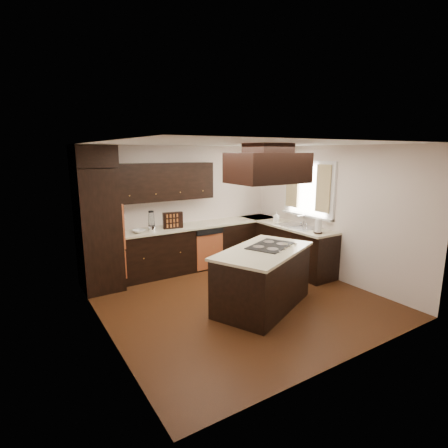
{
  "coord_description": "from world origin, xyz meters",
  "views": [
    {
      "loc": [
        -3.07,
        -4.42,
        2.39
      ],
      "look_at": [
        0.1,
        0.6,
        1.15
      ],
      "focal_mm": 28.0,
      "sensor_mm": 36.0,
      "label": 1
    }
  ],
  "objects": [
    {
      "name": "curtain_left",
      "position": [
        2.01,
        0.13,
        1.7
      ],
      "size": [
        0.02,
        0.34,
        0.9
      ],
      "primitive_type": "cube",
      "color": "beige",
      "rests_on": "wall_right"
    },
    {
      "name": "floor",
      "position": [
        0.0,
        0.0,
        -0.01
      ],
      "size": [
        4.2,
        4.2,
        0.02
      ],
      "primitive_type": "cube",
      "color": "#502A12",
      "rests_on": "ground"
    },
    {
      "name": "curtain_right",
      "position": [
        2.01,
        0.97,
        1.7
      ],
      "size": [
        0.02,
        0.34,
        0.9
      ],
      "primitive_type": "cube",
      "color": "beige",
      "rests_on": "wall_right"
    },
    {
      "name": "base_cabinets_right",
      "position": [
        1.8,
        0.9,
        0.44
      ],
      "size": [
        0.6,
        2.4,
        0.88
      ],
      "primitive_type": "cube",
      "color": "black",
      "rests_on": "floor"
    },
    {
      "name": "dishwasher_front",
      "position": [
        0.33,
        1.5,
        0.4
      ],
      "size": [
        0.6,
        0.05,
        0.72
      ],
      "primitive_type": "cube",
      "color": "#BF5C31",
      "rests_on": "floor"
    },
    {
      "name": "ceiling",
      "position": [
        0.0,
        0.0,
        2.51
      ],
      "size": [
        4.2,
        4.2,
        0.02
      ],
      "primitive_type": "cube",
      "color": "silver",
      "rests_on": "ground"
    },
    {
      "name": "sink_rim",
      "position": [
        1.8,
        0.55,
        0.92
      ],
      "size": [
        0.52,
        0.84,
        0.01
      ],
      "primitive_type": "cube",
      "color": "silver",
      "rests_on": "countertop_right"
    },
    {
      "name": "wall_oven_face",
      "position": [
        -1.43,
        1.71,
        1.12
      ],
      "size": [
        0.05,
        0.62,
        0.78
      ],
      "primitive_type": "cube",
      "color": "#BF5C31",
      "rests_on": "oven_column"
    },
    {
      "name": "hood_duct",
      "position": [
        0.1,
        -0.55,
        2.44
      ],
      "size": [
        0.55,
        0.5,
        0.13
      ],
      "primitive_type": "cube",
      "color": "black",
      "rests_on": "ceiling"
    },
    {
      "name": "upper_cabinets",
      "position": [
        -0.43,
        1.93,
        1.81
      ],
      "size": [
        2.0,
        0.34,
        0.72
      ],
      "primitive_type": "cube",
      "color": "black",
      "rests_on": "wall_back"
    },
    {
      "name": "paper_towel",
      "position": [
        1.7,
        -0.09,
        1.06
      ],
      "size": [
        0.15,
        0.15,
        0.27
      ],
      "primitive_type": "cylinder",
      "rotation": [
        0.0,
        0.0,
        0.28
      ],
      "color": "white",
      "rests_on": "countertop_right"
    },
    {
      "name": "spice_rack",
      "position": [
        -0.37,
        1.72,
        1.08
      ],
      "size": [
        0.39,
        0.16,
        0.32
      ],
      "primitive_type": "cube",
      "rotation": [
        0.0,
        0.0,
        -0.18
      ],
      "color": "black",
      "rests_on": "countertop_back"
    },
    {
      "name": "window_frame",
      "position": [
        2.07,
        0.55,
        1.65
      ],
      "size": [
        0.06,
        1.32,
        1.12
      ],
      "primitive_type": "cube",
      "color": "white",
      "rests_on": "wall_right"
    },
    {
      "name": "island",
      "position": [
        0.18,
        -0.41,
        0.44
      ],
      "size": [
        1.88,
        1.51,
        0.88
      ],
      "primitive_type": "cube",
      "rotation": [
        0.0,
        0.0,
        0.43
      ],
      "color": "black",
      "rests_on": "floor"
    },
    {
      "name": "soap_bottle",
      "position": [
        1.79,
        1.17,
        1.02
      ],
      "size": [
        0.11,
        0.11,
        0.2
      ],
      "primitive_type": "imported",
      "rotation": [
        0.0,
        0.0,
        0.2
      ],
      "color": "white",
      "rests_on": "countertop_right"
    },
    {
      "name": "blender_pitcher",
      "position": [
        -0.8,
        1.72,
        1.15
      ],
      "size": [
        0.13,
        0.13,
        0.26
      ],
      "primitive_type": "cone",
      "color": "silver",
      "rests_on": "blender_base"
    },
    {
      "name": "range_hood",
      "position": [
        0.1,
        -0.55,
        2.16
      ],
      "size": [
        1.05,
        0.72,
        0.42
      ],
      "primitive_type": "cube",
      "color": "black",
      "rests_on": "ceiling"
    },
    {
      "name": "wall_right",
      "position": [
        2.11,
        0.0,
        1.25
      ],
      "size": [
        0.02,
        4.2,
        2.5
      ],
      "primitive_type": "cube",
      "color": "beige",
      "rests_on": "ground"
    },
    {
      "name": "wall_left",
      "position": [
        -2.11,
        0.0,
        1.25
      ],
      "size": [
        0.02,
        4.2,
        2.5
      ],
      "primitive_type": "cube",
      "color": "beige",
      "rests_on": "ground"
    },
    {
      "name": "cooktop",
      "position": [
        0.4,
        -0.3,
        0.93
      ],
      "size": [
        0.93,
        0.8,
        0.01
      ],
      "primitive_type": "cube",
      "rotation": [
        0.0,
        0.0,
        0.43
      ],
      "color": "black",
      "rests_on": "island_top"
    },
    {
      "name": "island_top",
      "position": [
        0.18,
        -0.41,
        0.9
      ],
      "size": [
        1.96,
        1.59,
        0.04
      ],
      "primitive_type": "cube",
      "rotation": [
        0.0,
        0.0,
        0.43
      ],
      "color": "beige",
      "rests_on": "island"
    },
    {
      "name": "wall_back",
      "position": [
        0.0,
        2.11,
        1.25
      ],
      "size": [
        4.2,
        0.02,
        2.5
      ],
      "primitive_type": "cube",
      "color": "beige",
      "rests_on": "ground"
    },
    {
      "name": "mixing_bowl",
      "position": [
        -1.05,
        1.71,
        0.95
      ],
      "size": [
        0.31,
        0.31,
        0.06
      ],
      "primitive_type": "imported",
      "rotation": [
        0.0,
        0.0,
        0.42
      ],
      "color": "white",
      "rests_on": "countertop_back"
    },
    {
      "name": "oven_column",
      "position": [
        -1.78,
        1.71,
        1.06
      ],
      "size": [
        0.65,
        0.75,
        2.12
      ],
      "primitive_type": "cube",
      "color": "black",
      "rests_on": "floor"
    },
    {
      "name": "base_cabinets_back",
      "position": [
        0.03,
        1.8,
        0.44
      ],
      "size": [
        2.93,
        0.6,
        0.88
      ],
      "primitive_type": "cube",
      "color": "black",
      "rests_on": "floor"
    },
    {
      "name": "window_pane",
      "position": [
        2.1,
        0.55,
        1.65
      ],
      "size": [
        0.0,
        1.2,
        1.0
      ],
      "primitive_type": "cube",
      "color": "white",
      "rests_on": "wall_right"
    },
    {
      "name": "blender_base",
      "position": [
        -0.8,
        1.72,
        0.97
      ],
      "size": [
        0.15,
        0.15,
        0.1
      ],
      "primitive_type": "cylinder",
      "color": "silver",
      "rests_on": "countertop_back"
    },
    {
      "name": "countertop_right",
      "position": [
        1.79,
        0.9,
        0.9
      ],
      "size": [
        0.63,
        2.4,
        0.04
      ],
      "primitive_type": "cube",
      "color": "beige",
      "rests_on": "base_cabinets_right"
    },
    {
      "name": "wall_front",
      "position": [
        0.0,
        -2.11,
        1.25
      ],
      "size": [
        4.2,
        0.02,
        2.5
      ],
      "primitive_type": "cube",
      "color": "beige",
      "rests_on": "ground"
    },
    {
      "name": "countertop_back",
      "position": [
        0.03,
        1.79,
        0.9
      ],
      "size": [
        2.93,
        0.63,
        0.04
      ],
      "primitive_type": "cube",
      "color": "beige",
      "rests_on": "base_cabinets_back"
    }
  ]
}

